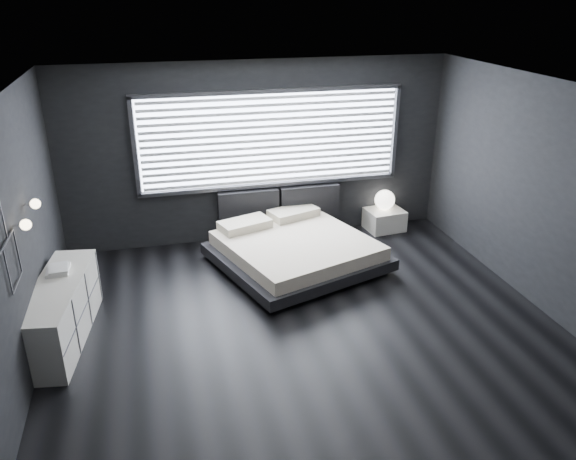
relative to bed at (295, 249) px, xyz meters
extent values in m
plane|color=black|center=(-0.29, -1.59, -0.26)|extent=(6.00, 6.00, 0.00)
plane|color=white|center=(-0.29, -1.59, 2.54)|extent=(6.00, 6.00, 0.00)
cube|color=black|center=(-0.29, 1.16, 1.14)|extent=(6.00, 0.04, 2.80)
cube|color=black|center=(-0.29, -4.34, 1.14)|extent=(6.00, 0.04, 2.80)
cube|color=black|center=(-3.29, -1.59, 1.14)|extent=(0.04, 5.50, 2.80)
cube|color=black|center=(2.71, -1.59, 1.14)|extent=(0.04, 5.50, 2.80)
cube|color=white|center=(-0.09, 1.14, 1.35)|extent=(4.00, 0.02, 1.38)
cube|color=#47474C|center=(-2.13, 1.11, 1.35)|extent=(0.06, 0.08, 1.48)
cube|color=#47474C|center=(1.95, 1.11, 1.35)|extent=(0.06, 0.08, 1.48)
cube|color=#47474C|center=(-0.09, 1.11, 2.08)|extent=(4.14, 0.08, 0.06)
cube|color=#47474C|center=(-0.09, 1.11, 0.62)|extent=(4.14, 0.08, 0.06)
cube|color=silver|center=(-0.09, 1.08, 1.35)|extent=(3.94, 0.03, 1.32)
cube|color=black|center=(-0.49, 1.05, 0.31)|extent=(0.96, 0.16, 0.52)
cube|color=black|center=(0.51, 1.05, 0.31)|extent=(0.96, 0.16, 0.52)
cylinder|color=silver|center=(-3.24, -1.54, 1.34)|extent=(0.10, 0.02, 0.02)
sphere|color=#FFE5B7|center=(-3.17, -1.54, 1.34)|extent=(0.11, 0.11, 0.11)
cylinder|color=silver|center=(-3.24, -0.94, 1.34)|extent=(0.10, 0.02, 0.02)
sphere|color=#FFE5B7|center=(-3.17, -0.94, 1.34)|extent=(0.11, 0.11, 0.11)
cube|color=#47474C|center=(-3.27, -2.14, 1.36)|extent=(0.01, 0.46, 0.02)
cube|color=#47474C|center=(-3.27, -1.91, 1.59)|extent=(0.01, 0.02, 0.46)
cube|color=#47474C|center=(-3.27, -1.89, 1.35)|extent=(0.01, 0.46, 0.02)
cube|color=#47474C|center=(-3.27, -1.89, 0.89)|extent=(0.01, 0.46, 0.02)
cube|color=#47474C|center=(-3.27, -1.66, 1.12)|extent=(0.01, 0.02, 0.46)
cube|color=#47474C|center=(-3.27, -2.12, 1.12)|extent=(0.01, 0.02, 0.46)
cube|color=black|center=(-0.59, -1.11, -0.22)|extent=(0.15, 0.15, 0.08)
cube|color=black|center=(1.15, -0.52, -0.22)|extent=(0.15, 0.15, 0.08)
cube|color=black|center=(-1.12, 0.45, -0.22)|extent=(0.15, 0.15, 0.08)
cube|color=black|center=(0.62, 1.03, -0.22)|extent=(0.15, 0.15, 0.08)
cube|color=black|center=(0.01, -0.04, -0.10)|extent=(2.66, 2.60, 0.15)
cube|color=beige|center=(0.01, -0.04, 0.07)|extent=(2.40, 2.40, 0.19)
cube|color=beige|center=(-0.64, 0.54, 0.23)|extent=(0.84, 0.63, 0.13)
cube|color=beige|center=(0.18, 0.82, 0.23)|extent=(0.84, 0.63, 0.13)
cube|color=silver|center=(1.79, 0.91, -0.08)|extent=(0.64, 0.55, 0.35)
sphere|color=white|center=(1.78, 0.95, 0.26)|extent=(0.33, 0.33, 0.33)
cube|color=silver|center=(-3.07, -1.16, 0.10)|extent=(0.74, 1.83, 0.71)
cube|color=#47474C|center=(-2.82, -1.20, 0.10)|extent=(0.26, 1.74, 0.69)
cube|color=silver|center=(-3.08, -0.84, 0.48)|extent=(0.25, 0.32, 0.04)
cube|color=silver|center=(-3.07, -0.86, 0.51)|extent=(0.24, 0.30, 0.03)
camera|label=1|loc=(-1.89, -7.12, 3.52)|focal=35.00mm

